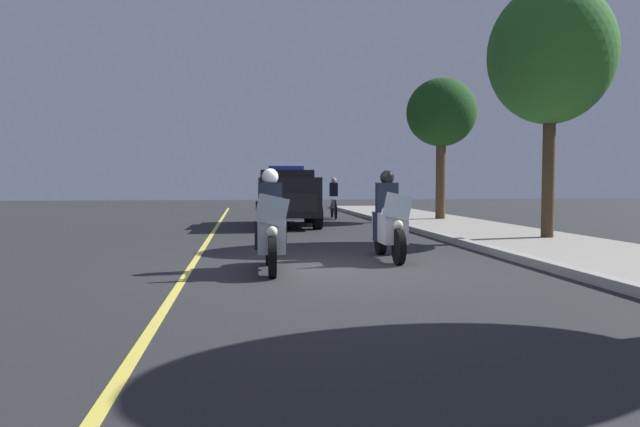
{
  "coord_description": "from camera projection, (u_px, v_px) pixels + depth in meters",
  "views": [
    {
      "loc": [
        9.57,
        -1.4,
        1.48
      ],
      "look_at": [
        -1.02,
        0.0,
        0.9
      ],
      "focal_mm": 32.08,
      "sensor_mm": 36.0,
      "label": 1
    }
  ],
  "objects": [
    {
      "name": "sidewalk_strip",
      "position": [
        629.0,
        261.0,
        10.47
      ],
      "size": [
        48.0,
        3.6,
        0.1
      ],
      "primitive_type": "cube",
      "color": "gray",
      "rests_on": "ground"
    },
    {
      "name": "tree_far_back",
      "position": [
        441.0,
        114.0,
        21.74
      ],
      "size": [
        2.65,
        2.65,
        5.35
      ],
      "color": "#4C3823",
      "rests_on": "sidewalk_strip"
    },
    {
      "name": "cyclist_background",
      "position": [
        334.0,
        198.0,
        23.43
      ],
      "size": [
        1.76,
        0.32,
        1.69
      ],
      "color": "black",
      "rests_on": "ground"
    },
    {
      "name": "ground_plane",
      "position": [
        328.0,
        269.0,
        9.74
      ],
      "size": [
        80.0,
        80.0,
        0.0
      ],
      "primitive_type": "plane",
      "color": "#28282B"
    },
    {
      "name": "curb_strip",
      "position": [
        532.0,
        261.0,
        10.22
      ],
      "size": [
        48.0,
        0.24,
        0.15
      ],
      "primitive_type": "cube",
      "color": "#9E9B93",
      "rests_on": "ground"
    },
    {
      "name": "police_motorcycle_lead_right",
      "position": [
        389.0,
        223.0,
        11.0
      ],
      "size": [
        2.14,
        0.56,
        1.72
      ],
      "color": "black",
      "rests_on": "ground"
    },
    {
      "name": "lane_stripe_center",
      "position": [
        188.0,
        272.0,
        9.43
      ],
      "size": [
        48.0,
        0.12,
        0.01
      ],
      "primitive_type": "cube",
      "color": "#E0D14C",
      "rests_on": "ground"
    },
    {
      "name": "police_suv",
      "position": [
        286.0,
        195.0,
        19.55
      ],
      "size": [
        4.94,
        2.14,
        2.05
      ],
      "color": "black",
      "rests_on": "ground"
    },
    {
      "name": "police_motorcycle_lead_left",
      "position": [
        271.0,
        229.0,
        9.58
      ],
      "size": [
        2.14,
        0.56,
        1.72
      ],
      "color": "black",
      "rests_on": "ground"
    },
    {
      "name": "tree_mid_block",
      "position": [
        551.0,
        55.0,
        14.22
      ],
      "size": [
        3.09,
        3.09,
        6.31
      ],
      "color": "#42301E",
      "rests_on": "sidewalk_strip"
    }
  ]
}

